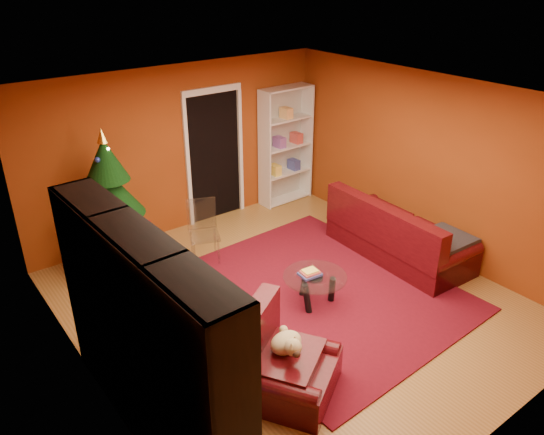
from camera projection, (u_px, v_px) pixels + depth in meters
floor at (291, 304)px, 6.80m from camera, size 5.00×5.50×0.05m
ceiling at (295, 98)px, 5.64m from camera, size 5.00×5.50×0.05m
wall_back at (179, 150)px, 8.20m from camera, size 5.00×0.05×2.60m
wall_left at (79, 281)px, 4.84m from camera, size 0.05×5.50×2.60m
wall_right at (429, 165)px, 7.59m from camera, size 0.05×5.50×2.60m
doorway at (215, 158)px, 8.61m from camera, size 1.06×0.60×2.16m
rug at (318, 292)px, 6.98m from camera, size 3.14×3.62×0.02m
media_unit at (146, 340)px, 4.51m from camera, size 0.50×2.70×2.06m
christmas_tree at (112, 203)px, 7.14m from camera, size 1.41×1.41×2.04m
gift_box_teal at (139, 262)px, 7.42m from camera, size 0.34×0.34×0.26m
gift_box_red at (131, 262)px, 7.44m from camera, size 0.30×0.30×0.24m
white_bookshelf at (286, 146)px, 9.24m from camera, size 0.98×0.38×2.10m
armchair at (289, 362)px, 5.22m from camera, size 1.34×1.34×0.76m
dog at (286, 343)px, 5.19m from camera, size 0.50×0.47×0.25m
sofa at (400, 227)px, 7.67m from camera, size 1.04×2.17×0.92m
coffee_table at (314, 289)px, 6.67m from camera, size 0.88×0.88×0.50m
acrylic_chair at (204, 235)px, 7.55m from camera, size 0.56×0.58×0.82m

